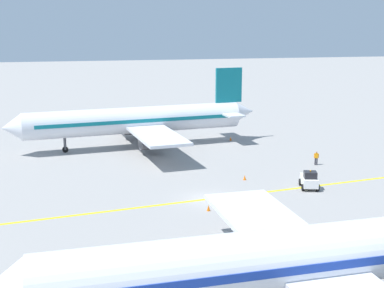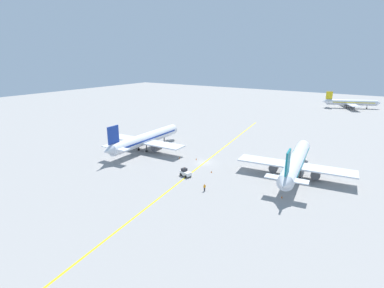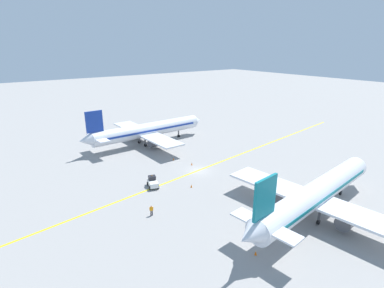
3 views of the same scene
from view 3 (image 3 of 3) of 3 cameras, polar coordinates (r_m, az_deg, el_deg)
ground_plane at (r=62.45m, az=1.16°, el=-5.09°), size 400.00×400.00×0.00m
apron_yellow_centreline at (r=62.45m, az=1.16°, el=-5.08°), size 16.30×118.99×0.01m
airplane_at_gate at (r=78.87m, az=-8.58°, el=2.59°), size 28.15×35.49×10.60m
airplane_adjacent_stand at (r=48.73m, az=22.48°, el=-8.83°), size 28.41×35.54×10.60m
baggage_tug_white at (r=55.76m, az=-7.51°, el=-7.23°), size 3.29×2.41×2.11m
ground_crew_worker at (r=47.03m, az=-7.74°, el=-12.39°), size 0.35×0.54×1.68m
traffic_cone_near_nose at (r=65.15m, az=-0.03°, el=-3.80°), size 0.32×0.32×0.55m
traffic_cone_mid_apron at (r=68.00m, az=-3.56°, el=-2.87°), size 0.32×0.32×0.55m
traffic_cone_by_wingtip at (r=40.27m, az=12.04°, el=-19.65°), size 0.32×0.32×0.55m
traffic_cone_far_edge at (r=55.29m, az=-0.12°, el=-8.01°), size 0.32×0.32×0.55m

